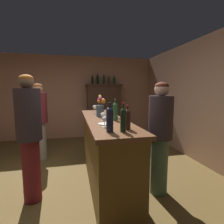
# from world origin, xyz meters

# --- Properties ---
(floor) EXTENTS (7.76, 7.76, 0.00)m
(floor) POSITION_xyz_m (0.00, 0.00, 0.00)
(floor) COLOR brown
(floor) RESTS_ON ground
(wall_back) EXTENTS (5.57, 0.12, 2.61)m
(wall_back) POSITION_xyz_m (0.00, 3.04, 1.30)
(wall_back) COLOR tan
(wall_back) RESTS_ON ground
(wall_right) EXTENTS (0.12, 6.09, 2.61)m
(wall_right) POSITION_xyz_m (2.78, 0.00, 1.30)
(wall_right) COLOR tan
(wall_right) RESTS_ON ground
(bar_counter) EXTENTS (0.61, 2.46, 1.07)m
(bar_counter) POSITION_xyz_m (0.64, 0.13, 0.54)
(bar_counter) COLOR brown
(bar_counter) RESTS_ON ground
(display_cabinet) EXTENTS (1.13, 0.44, 1.72)m
(display_cabinet) POSITION_xyz_m (1.10, 2.73, 0.90)
(display_cabinet) COLOR #3F291D
(display_cabinet) RESTS_ON ground
(wine_bottle_chardonnay) EXTENTS (0.07, 0.07, 0.31)m
(wine_bottle_chardonnay) POSITION_xyz_m (0.84, 0.19, 1.21)
(wine_bottle_chardonnay) COLOR #18351F
(wine_bottle_chardonnay) RESTS_ON bar_counter
(wine_bottle_riesling) EXTENTS (0.08, 0.08, 0.32)m
(wine_bottle_riesling) POSITION_xyz_m (0.53, -0.81, 1.22)
(wine_bottle_riesling) COLOR #1F243E
(wine_bottle_riesling) RESTS_ON bar_counter
(wine_bottle_pinot) EXTENTS (0.08, 0.08, 0.32)m
(wine_bottle_pinot) POSITION_xyz_m (0.77, -0.11, 1.21)
(wine_bottle_pinot) COLOR #25532A
(wine_bottle_pinot) RESTS_ON bar_counter
(wine_bottle_syrah) EXTENTS (0.08, 0.08, 0.29)m
(wine_bottle_syrah) POSITION_xyz_m (0.76, -0.73, 1.20)
(wine_bottle_syrah) COLOR #42261D
(wine_bottle_syrah) RESTS_ON bar_counter
(wine_bottle_rose) EXTENTS (0.06, 0.06, 0.32)m
(wine_bottle_rose) POSITION_xyz_m (0.68, -0.84, 1.21)
(wine_bottle_rose) COLOR #19321E
(wine_bottle_rose) RESTS_ON bar_counter
(wine_glass_front) EXTENTS (0.08, 0.08, 0.17)m
(wine_glass_front) POSITION_xyz_m (0.56, 0.76, 1.19)
(wine_glass_front) COLOR white
(wine_glass_front) RESTS_ON bar_counter
(wine_glass_mid) EXTENTS (0.07, 0.07, 0.13)m
(wine_glass_mid) POSITION_xyz_m (0.57, -0.14, 1.16)
(wine_glass_mid) COLOR white
(wine_glass_mid) RESTS_ON bar_counter
(wine_glass_rear) EXTENTS (0.07, 0.07, 0.13)m
(wine_glass_rear) POSITION_xyz_m (0.52, -0.54, 1.16)
(wine_glass_rear) COLOR white
(wine_glass_rear) RESTS_ON bar_counter
(wine_glass_spare) EXTENTS (0.06, 0.06, 0.14)m
(wine_glass_spare) POSITION_xyz_m (0.78, 0.47, 1.17)
(wine_glass_spare) COLOR white
(wine_glass_spare) RESTS_ON bar_counter
(flower_arrangement) EXTENTS (0.16, 0.14, 0.38)m
(flower_arrangement) POSITION_xyz_m (0.61, 0.35, 1.22)
(flower_arrangement) COLOR #3F5063
(flower_arrangement) RESTS_ON bar_counter
(cheese_plate) EXTENTS (0.20, 0.20, 0.01)m
(cheese_plate) POSITION_xyz_m (0.56, -0.38, 1.07)
(cheese_plate) COLOR white
(cheese_plate) RESTS_ON bar_counter
(display_bottle_left) EXTENTS (0.06, 0.06, 0.30)m
(display_bottle_left) POSITION_xyz_m (0.75, 2.73, 1.85)
(display_bottle_left) COLOR black
(display_bottle_left) RESTS_ON display_cabinet
(display_bottle_midleft) EXTENTS (0.08, 0.08, 0.34)m
(display_bottle_midleft) POSITION_xyz_m (0.91, 2.73, 1.87)
(display_bottle_midleft) COLOR black
(display_bottle_midleft) RESTS_ON display_cabinet
(display_bottle_center) EXTENTS (0.07, 0.07, 0.34)m
(display_bottle_center) POSITION_xyz_m (1.11, 2.73, 1.87)
(display_bottle_center) COLOR #143921
(display_bottle_center) RESTS_ON display_cabinet
(display_bottle_midright) EXTENTS (0.07, 0.07, 0.28)m
(display_bottle_midright) POSITION_xyz_m (1.27, 2.73, 1.85)
(display_bottle_midright) COLOR #40351B
(display_bottle_midright) RESTS_ON display_cabinet
(display_bottle_right) EXTENTS (0.08, 0.08, 0.29)m
(display_bottle_right) POSITION_xyz_m (1.44, 2.73, 1.85)
(display_bottle_right) COLOR #1D3B18
(display_bottle_right) RESTS_ON display_cabinet
(patron_in_navy) EXTENTS (0.34, 0.34, 1.67)m
(patron_in_navy) POSITION_xyz_m (-0.58, 1.33, 0.93)
(patron_in_navy) COLOR gray
(patron_in_navy) RESTS_ON ground
(patron_in_grey) EXTENTS (0.32, 0.32, 1.73)m
(patron_in_grey) POSITION_xyz_m (-0.43, -0.20, 0.96)
(patron_in_grey) COLOR maroon
(patron_in_grey) RESTS_ON ground
(bartender) EXTENTS (0.34, 0.34, 1.64)m
(bartender) POSITION_xyz_m (1.36, -0.42, 0.91)
(bartender) COLOR #47644F
(bartender) RESTS_ON ground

